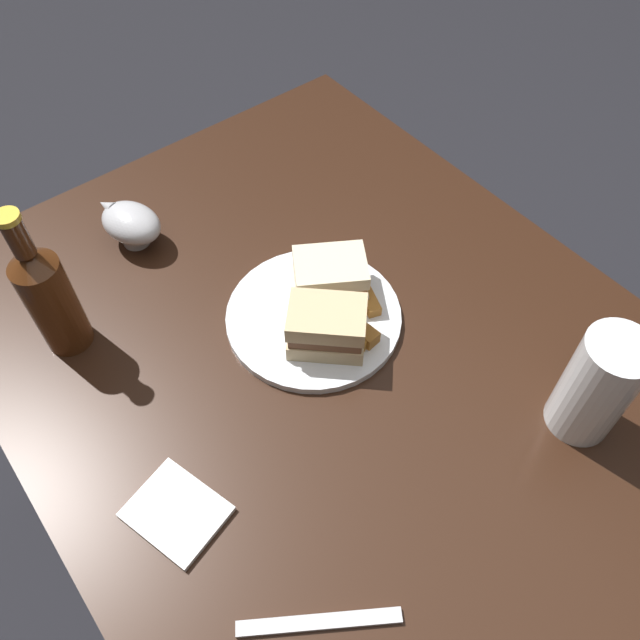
{
  "coord_description": "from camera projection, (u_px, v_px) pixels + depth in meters",
  "views": [
    {
      "loc": [
        0.4,
        -0.33,
        1.49
      ],
      "look_at": [
        -0.02,
        0.01,
        0.76
      ],
      "focal_mm": 36.19,
      "sensor_mm": 36.0,
      "label": 1
    }
  ],
  "objects": [
    {
      "name": "sandwich_half_right",
      "position": [
        330.0,
        276.0,
        0.94
      ],
      "size": [
        0.12,
        0.13,
        0.06
      ],
      "color": "beige",
      "rests_on": "plate"
    },
    {
      "name": "cider_bottle",
      "position": [
        49.0,
        296.0,
        0.85
      ],
      "size": [
        0.06,
        0.06,
        0.24
      ],
      "color": "#47230F",
      "rests_on": "dining_table"
    },
    {
      "name": "potato_wedge_left_edge",
      "position": [
        337.0,
        323.0,
        0.92
      ],
      "size": [
        0.04,
        0.05,
        0.02
      ],
      "primitive_type": "cube",
      "rotation": [
        0.0,
        0.0,
        2.32
      ],
      "color": "#AD702D",
      "rests_on": "plate"
    },
    {
      "name": "sandwich_half_left",
      "position": [
        324.0,
        327.0,
        0.88
      ],
      "size": [
        0.13,
        0.13,
        0.07
      ],
      "color": "#CCB284",
      "rests_on": "plate"
    },
    {
      "name": "potato_wedge_back",
      "position": [
        336.0,
        330.0,
        0.91
      ],
      "size": [
        0.02,
        0.04,
        0.02
      ],
      "primitive_type": "cube",
      "rotation": [
        0.0,
        0.0,
        4.75
      ],
      "color": "#AD702D",
      "rests_on": "plate"
    },
    {
      "name": "plate",
      "position": [
        314.0,
        317.0,
        0.94
      ],
      "size": [
        0.26,
        0.26,
        0.01
      ],
      "primitive_type": "cylinder",
      "color": "white",
      "rests_on": "dining_table"
    },
    {
      "name": "potato_wedge_right_edge",
      "position": [
        365.0,
        334.0,
        0.9
      ],
      "size": [
        0.04,
        0.03,
        0.02
      ],
      "primitive_type": "cube",
      "rotation": [
        0.0,
        0.0,
        0.13
      ],
      "color": "#AD702D",
      "rests_on": "plate"
    },
    {
      "name": "gravy_boat",
      "position": [
        131.0,
        223.0,
        1.01
      ],
      "size": [
        0.13,
        0.1,
        0.07
      ],
      "color": "#B7B7BC",
      "rests_on": "dining_table"
    },
    {
      "name": "napkin",
      "position": [
        176.0,
        512.0,
        0.77
      ],
      "size": [
        0.13,
        0.12,
        0.01
      ],
      "primitive_type": "cube",
      "rotation": [
        0.0,
        0.0,
        0.28
      ],
      "color": "white",
      "rests_on": "dining_table"
    },
    {
      "name": "potato_wedge_front",
      "position": [
        353.0,
        338.0,
        0.9
      ],
      "size": [
        0.05,
        0.03,
        0.02
      ],
      "primitive_type": "cube",
      "rotation": [
        0.0,
        0.0,
        0.38
      ],
      "color": "gold",
      "rests_on": "plate"
    },
    {
      "name": "fork",
      "position": [
        319.0,
        622.0,
        0.7
      ],
      "size": [
        0.11,
        0.16,
        0.01
      ],
      "primitive_type": "cube",
      "rotation": [
        0.0,
        0.0,
        0.98
      ],
      "color": "silver",
      "rests_on": "dining_table"
    },
    {
      "name": "dining_table",
      "position": [
        325.0,
        457.0,
        1.21
      ],
      "size": [
        1.07,
        0.85,
        0.73
      ],
      "primitive_type": "cube",
      "color": "black",
      "rests_on": "ground"
    },
    {
      "name": "pint_glass",
      "position": [
        595.0,
        390.0,
        0.79
      ],
      "size": [
        0.08,
        0.08,
        0.17
      ],
      "color": "white",
      "rests_on": "dining_table"
    },
    {
      "name": "potato_wedge_middle",
      "position": [
        369.0,
        300.0,
        0.94
      ],
      "size": [
        0.06,
        0.04,
        0.02
      ],
      "primitive_type": "cube",
      "rotation": [
        0.0,
        0.0,
        2.81
      ],
      "color": "#AD702D",
      "rests_on": "plate"
    },
    {
      "name": "ground_plane",
      "position": [
        324.0,
        525.0,
        1.5
      ],
      "size": [
        6.0,
        6.0,
        0.0
      ],
      "primitive_type": "plane",
      "color": "black"
    }
  ]
}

